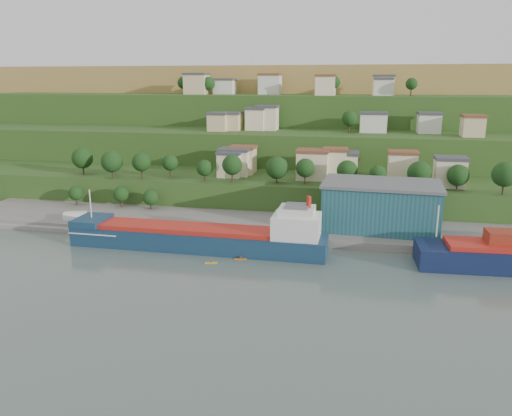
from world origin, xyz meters
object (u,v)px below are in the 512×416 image
(warehouse, at_px, (381,205))
(caravan, at_px, (75,217))
(kayak_orange, at_px, (241,258))
(cargo_ship_near, at_px, (205,239))

(warehouse, xyz_separation_m, caravan, (-86.36, -8.94, -5.78))
(caravan, distance_m, kayak_orange, 56.49)
(warehouse, xyz_separation_m, kayak_orange, (-32.70, -26.43, -8.22))
(cargo_ship_near, height_order, caravan, cargo_ship_near)
(cargo_ship_near, height_order, kayak_orange, cargo_ship_near)
(cargo_ship_near, bearing_deg, caravan, 164.95)
(cargo_ship_near, bearing_deg, warehouse, 26.15)
(cargo_ship_near, xyz_separation_m, kayak_orange, (10.43, -5.58, -2.45))
(kayak_orange, bearing_deg, cargo_ship_near, 144.56)
(kayak_orange, bearing_deg, warehouse, 31.64)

